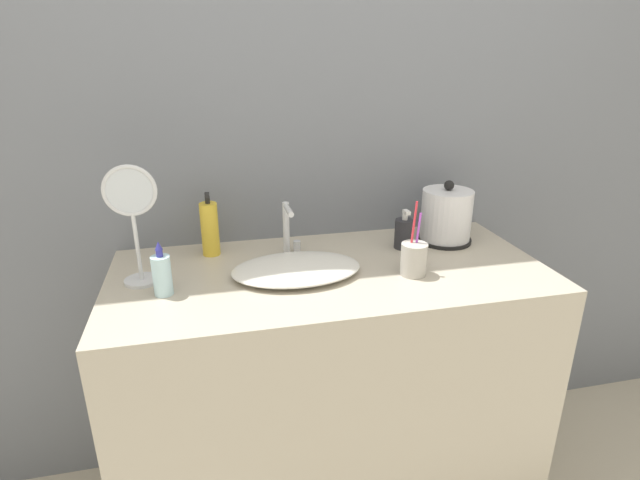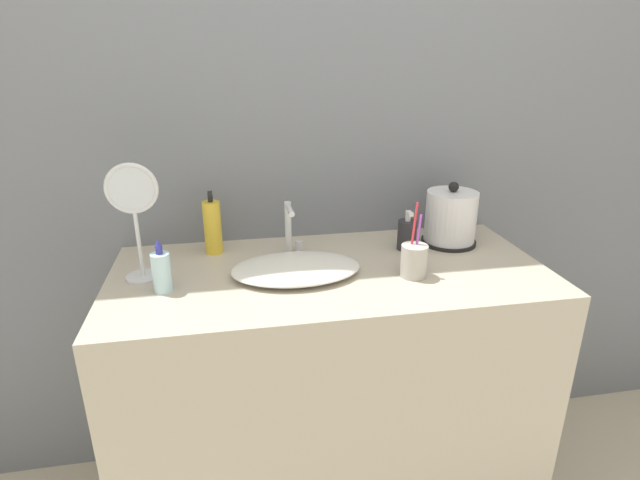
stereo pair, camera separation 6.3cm
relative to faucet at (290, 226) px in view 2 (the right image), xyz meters
The scene contains 10 objects.
wall_back 0.36m from the faucet, 60.15° to the left, with size 6.00×0.04×2.60m.
vanity_counter 0.58m from the faucet, 55.20° to the right, with size 1.35×0.62×0.91m.
sink_basin 0.18m from the faucet, 91.95° to the right, with size 0.39×0.26×0.04m.
faucet is the anchor object (origin of this frame).
electric_kettle 0.56m from the faucet, ahead, with size 0.19×0.19×0.22m.
toothbrush_cup 0.42m from the faucet, 35.52° to the right, with size 0.08×0.08×0.23m.
lotion_bottle 0.26m from the faucet, 167.22° to the left, with size 0.06×0.06×0.21m.
shampoo_bottle 0.44m from the faucet, 151.58° to the right, with size 0.05×0.05×0.16m.
mouthwash_bottle 0.40m from the faucet, ahead, with size 0.06×0.06×0.14m.
vanity_mirror 0.48m from the faucet, 165.96° to the right, with size 0.15×0.10×0.35m.
Camera 2 is at (-0.29, -1.07, 1.55)m, focal length 28.00 mm.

